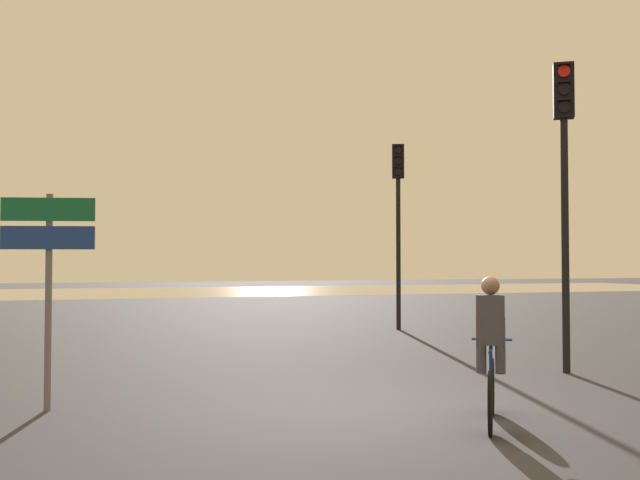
{
  "coord_description": "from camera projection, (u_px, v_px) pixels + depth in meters",
  "views": [
    {
      "loc": [
        -3.75,
        -7.72,
        1.77
      ],
      "look_at": [
        0.5,
        5.0,
        2.2
      ],
      "focal_mm": 40.0,
      "sensor_mm": 36.0,
      "label": 1
    }
  ],
  "objects": [
    {
      "name": "ground_plane",
      "position": [
        414.0,
        412.0,
        8.45
      ],
      "size": [
        120.0,
        120.0,
        0.0
      ],
      "primitive_type": "plane",
      "color": "#333338"
    },
    {
      "name": "water_strip",
      "position": [
        147.0,
        292.0,
        43.04
      ],
      "size": [
        80.0,
        16.0,
        0.01
      ],
      "primitive_type": "cube",
      "color": "#9E937F",
      "rests_on": "ground"
    },
    {
      "name": "traffic_light_near_right",
      "position": [
        564.0,
        159.0,
        11.54
      ],
      "size": [
        0.4,
        0.42,
        5.02
      ],
      "rotation": [
        0.0,
        0.0,
        2.57
      ],
      "color": "black",
      "rests_on": "ground"
    },
    {
      "name": "traffic_light_far_right",
      "position": [
        398.0,
        202.0,
        18.99
      ],
      "size": [
        0.39,
        0.41,
        4.93
      ],
      "rotation": [
        0.0,
        0.0,
        2.73
      ],
      "color": "black",
      "rests_on": "ground"
    },
    {
      "name": "direction_sign_post",
      "position": [
        48.0,
        261.0,
        8.54
      ],
      "size": [
        1.08,
        0.29,
        2.6
      ],
      "rotation": [
        0.0,
        0.0,
        2.9
      ],
      "color": "slate",
      "rests_on": "ground"
    },
    {
      "name": "cyclist",
      "position": [
        491.0,
        350.0,
        7.74
      ],
      "size": [
        0.97,
        1.45,
        1.62
      ],
      "rotation": [
        0.0,
        0.0,
        -0.58
      ],
      "color": "black",
      "rests_on": "ground"
    }
  ]
}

